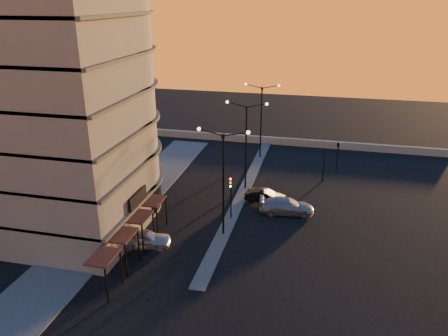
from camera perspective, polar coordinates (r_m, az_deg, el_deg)
ground at (r=38.23m, az=-0.09°, el=-8.68°), size 120.00×120.00×0.00m
sidewalk_west at (r=44.79m, az=-12.07°, el=-4.36°), size 5.00×40.00×0.12m
median at (r=46.93m, az=2.78°, el=-2.65°), size 1.20×36.00×0.12m
parapet at (r=61.35m, az=7.46°, el=3.50°), size 44.00×0.50×1.00m
building at (r=39.53m, az=-20.52°, el=9.50°), size 14.35×17.08×25.00m
streetlamp_near at (r=35.75m, az=-0.09°, el=-0.90°), size 4.32×0.32×9.51m
streetlamp_mid at (r=44.96m, az=2.90°, el=3.81°), size 4.32×0.32×9.51m
streetlamp_far at (r=54.45m, az=4.89°, el=6.89°), size 4.32×0.32×9.51m
traffic_light_main at (r=39.39m, az=0.89°, el=-3.00°), size 0.28×0.44×4.25m
signal_east_a at (r=49.27m, az=12.88°, el=0.36°), size 0.13×0.16×3.60m
signal_east_b at (r=52.69m, az=14.73°, el=2.93°), size 0.42×1.99×3.60m
car_hatchback at (r=36.78m, az=-10.40°, el=-9.05°), size 4.62×2.75×1.47m
car_sedan at (r=43.79m, az=5.41°, el=-3.69°), size 4.11×1.71×1.32m
car_wagon at (r=41.88m, az=8.17°, el=-4.93°), size 5.34×2.72×1.49m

